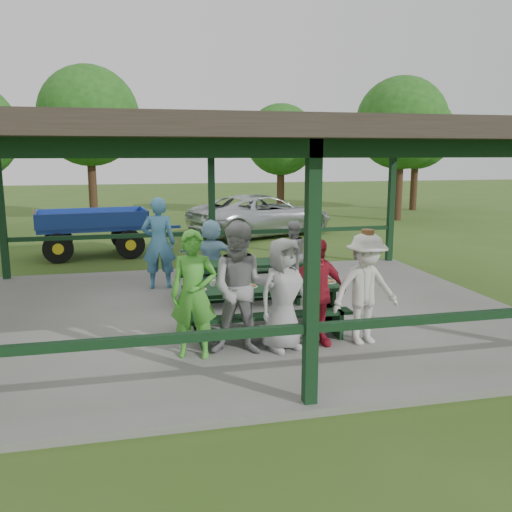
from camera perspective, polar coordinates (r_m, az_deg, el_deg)
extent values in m
plane|color=#36571B|center=(10.02, -1.35, -6.34)|extent=(90.00, 90.00, 0.00)
cube|color=slate|center=(10.01, -1.35, -6.07)|extent=(10.00, 8.00, 0.10)
cube|color=black|center=(6.06, 5.88, -2.15)|extent=(0.15, 0.15, 3.00)
cube|color=black|center=(13.56, -25.23, 4.04)|extent=(0.15, 0.15, 3.00)
cube|color=black|center=(13.39, -4.68, 4.95)|extent=(0.15, 0.15, 3.00)
cube|color=black|center=(14.86, 14.03, 5.24)|extent=(0.15, 0.15, 3.00)
cube|color=black|center=(5.93, -17.04, -8.90)|extent=(4.65, 0.10, 0.10)
cube|color=black|center=(7.33, 23.94, -5.61)|extent=(4.65, 0.10, 0.10)
cube|color=black|center=(13.34, -14.90, 2.00)|extent=(4.65, 0.10, 0.10)
cube|color=black|center=(14.01, 5.12, 2.73)|extent=(4.65, 0.10, 0.10)
cube|color=black|center=(5.91, 6.14, 11.20)|extent=(9.80, 0.15, 0.20)
cube|color=black|center=(13.32, -4.77, 10.95)|extent=(9.80, 0.15, 0.20)
cube|color=#2B251F|center=(9.58, -1.43, 12.39)|extent=(10.60, 8.60, 0.24)
cube|color=black|center=(8.70, 0.84, -3.40)|extent=(2.50, 0.75, 0.06)
cube|color=black|center=(8.26, 1.76, -6.31)|extent=(2.50, 0.28, 0.05)
cube|color=black|center=(9.29, 0.02, -4.35)|extent=(2.50, 0.28, 0.05)
cube|color=black|center=(8.60, -6.13, -6.01)|extent=(0.06, 0.70, 0.75)
cube|color=black|center=(9.09, 7.42, -5.11)|extent=(0.06, 0.70, 0.75)
cube|color=black|center=(8.65, -6.11, -6.96)|extent=(0.06, 1.39, 0.45)
cube|color=black|center=(9.13, 7.40, -6.02)|extent=(0.06, 1.39, 0.45)
cube|color=black|center=(10.60, -1.74, -0.82)|extent=(2.37, 0.75, 0.06)
cube|color=black|center=(10.13, -1.11, -3.07)|extent=(2.37, 0.28, 0.05)
cube|color=black|center=(11.19, -2.28, -1.75)|extent=(2.37, 0.28, 0.05)
cube|color=black|center=(10.53, -7.10, -2.90)|extent=(0.06, 0.70, 0.75)
cube|color=black|center=(10.91, 3.46, -2.36)|extent=(0.06, 0.70, 0.75)
cube|color=black|center=(10.57, -7.08, -3.69)|extent=(0.06, 1.39, 0.45)
cube|color=black|center=(10.94, 3.45, -3.12)|extent=(0.06, 1.39, 0.45)
cylinder|color=white|center=(8.51, -5.95, -3.53)|extent=(0.22, 0.22, 0.01)
torus|color=#A66E3B|center=(8.48, -6.20, -3.44)|extent=(0.10, 0.10, 0.03)
torus|color=#A66E3B|center=(8.49, -5.67, -3.41)|extent=(0.10, 0.10, 0.03)
torus|color=#A66E3B|center=(8.54, -5.99, -3.32)|extent=(0.10, 0.10, 0.03)
cylinder|color=white|center=(8.64, -0.56, -3.25)|extent=(0.22, 0.22, 0.01)
torus|color=#A66E3B|center=(8.61, -0.79, -3.16)|extent=(0.10, 0.10, 0.03)
torus|color=#A66E3B|center=(8.62, -0.27, -3.13)|extent=(0.10, 0.10, 0.03)
torus|color=#A66E3B|center=(8.68, -0.62, -3.04)|extent=(0.10, 0.10, 0.03)
cylinder|color=white|center=(8.80, 3.66, -3.01)|extent=(0.22, 0.22, 0.01)
torus|color=#A66E3B|center=(8.77, 3.44, -2.92)|extent=(0.10, 0.10, 0.03)
torus|color=#A66E3B|center=(8.79, 3.95, -2.89)|extent=(0.10, 0.10, 0.03)
torus|color=#A66E3B|center=(8.84, 3.57, -2.81)|extent=(0.10, 0.10, 0.03)
cylinder|color=white|center=(9.01, 7.72, -2.76)|extent=(0.22, 0.22, 0.01)
torus|color=#A66E3B|center=(8.97, 7.53, -2.67)|extent=(0.10, 0.10, 0.03)
torus|color=#A66E3B|center=(9.00, 8.00, -2.64)|extent=(0.10, 0.10, 0.03)
torus|color=#A66E3B|center=(9.04, 7.62, -2.56)|extent=(0.10, 0.10, 0.03)
cylinder|color=#381E0F|center=(8.32, -5.86, -3.54)|extent=(0.06, 0.06, 0.10)
cylinder|color=#381E0F|center=(8.40, -2.42, -3.37)|extent=(0.06, 0.06, 0.10)
cylinder|color=#381E0F|center=(8.44, -0.96, -3.29)|extent=(0.06, 0.06, 0.10)
cylinder|color=#381E0F|center=(8.54, 2.07, -3.12)|extent=(0.06, 0.06, 0.10)
cylinder|color=#381E0F|center=(8.57, 2.80, -3.07)|extent=(0.06, 0.06, 0.10)
cone|color=white|center=(8.72, -4.60, -2.86)|extent=(0.09, 0.09, 0.10)
cone|color=white|center=(9.04, 4.65, -2.37)|extent=(0.09, 0.09, 0.10)
cone|color=white|center=(9.08, 5.40, -2.32)|extent=(0.09, 0.09, 0.10)
cone|color=white|center=(9.17, 7.16, -2.22)|extent=(0.09, 0.09, 0.10)
imported|color=green|center=(7.64, -6.58, -4.02)|extent=(0.75, 0.60, 1.81)
imported|color=gray|center=(7.70, -1.49, -3.49)|extent=(1.07, 0.92, 1.91)
imported|color=#9A999C|center=(7.90, 2.92, -4.06)|extent=(0.94, 0.77, 1.66)
imported|color=#A41C2E|center=(8.11, 6.35, -3.83)|extent=(1.00, 0.52, 1.63)
imported|color=beige|center=(8.30, 11.45, -3.41)|extent=(1.16, 0.75, 1.69)
cylinder|color=brown|center=(8.15, 11.66, 1.95)|extent=(0.36, 0.36, 0.02)
cylinder|color=brown|center=(8.14, 11.68, 2.37)|extent=(0.21, 0.21, 0.11)
imported|color=#8DBFDA|center=(11.32, -4.69, 0.08)|extent=(1.47, 0.88, 1.52)
imported|color=teal|center=(11.66, -10.21, 1.35)|extent=(0.74, 0.51, 1.95)
imported|color=gray|center=(11.62, 3.86, 0.19)|extent=(0.86, 0.78, 1.44)
imported|color=silver|center=(19.66, 0.68, 4.34)|extent=(5.92, 4.36, 1.50)
cube|color=navy|center=(16.37, -16.82, 2.96)|extent=(3.14, 1.82, 0.13)
cube|color=navy|center=(15.60, -16.74, 3.59)|extent=(2.98, 0.39, 0.43)
cube|color=navy|center=(17.09, -17.00, 4.16)|extent=(2.98, 0.39, 0.43)
cube|color=navy|center=(16.35, -22.13, 3.56)|extent=(0.23, 1.50, 0.43)
cube|color=navy|center=(16.47, -11.66, 4.18)|extent=(0.23, 1.50, 0.43)
cylinder|color=black|center=(15.63, -20.11, 0.75)|extent=(0.83, 0.28, 0.81)
cylinder|color=yellow|center=(15.63, -20.11, 0.75)|extent=(0.32, 0.27, 0.30)
cylinder|color=black|center=(17.22, -20.07, 1.62)|extent=(0.83, 0.28, 0.81)
cylinder|color=yellow|center=(17.22, -20.07, 1.62)|extent=(0.32, 0.27, 0.30)
cylinder|color=black|center=(15.72, -13.09, 1.18)|extent=(0.83, 0.28, 0.81)
cylinder|color=yellow|center=(15.72, -13.09, 1.18)|extent=(0.32, 0.27, 0.30)
cylinder|color=black|center=(17.29, -13.69, 2.01)|extent=(0.83, 0.28, 0.81)
cylinder|color=yellow|center=(17.29, -13.69, 2.01)|extent=(0.32, 0.27, 0.30)
cube|color=navy|center=(16.60, -9.78, 2.99)|extent=(1.07, 0.20, 0.09)
cone|color=#F2590C|center=(16.34, -22.34, 3.92)|extent=(0.07, 0.43, 0.43)
cylinder|color=#351F15|center=(24.85, -16.83, 7.34)|extent=(0.36, 0.36, 3.32)
sphere|color=#1E4E14|center=(24.86, -17.20, 13.91)|extent=(4.25, 4.25, 4.25)
cylinder|color=#351F15|center=(26.45, 2.60, 7.22)|extent=(0.36, 0.36, 2.64)
sphere|color=#1E4E14|center=(26.40, 2.65, 12.14)|extent=(3.38, 3.38, 3.38)
cylinder|color=#351F15|center=(24.99, 14.76, 7.22)|extent=(0.36, 0.36, 3.11)
sphere|color=#1E4E14|center=(24.98, 15.07, 13.36)|extent=(3.99, 3.99, 3.99)
cylinder|color=#351F15|center=(29.82, 16.30, 7.52)|extent=(0.36, 0.36, 2.96)
sphere|color=#1E4E14|center=(29.81, 16.56, 12.40)|extent=(3.79, 3.79, 3.79)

